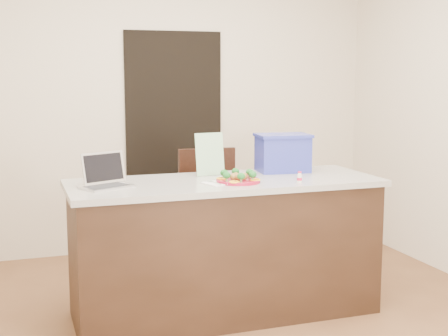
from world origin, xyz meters
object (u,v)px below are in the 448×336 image
object	(u,v)px
plate	(238,181)
chair	(211,207)
napkin	(218,183)
island	(225,247)
blue_box	(283,153)
laptop	(105,177)
yogurt_bottle	(299,178)

from	to	relation	value
plate	chair	xyz separation A→B (m)	(0.08, 0.81, -0.34)
chair	napkin	bearing A→B (deg)	-103.78
island	plate	size ratio (longest dim) A/B	7.18
blue_box	laptop	bearing A→B (deg)	-165.40
yogurt_bottle	chair	xyz separation A→B (m)	(-0.30, 0.94, -0.36)
chair	yogurt_bottle	bearing A→B (deg)	-71.34
napkin	chair	world-z (taller)	chair
chair	laptop	bearing A→B (deg)	-142.09
napkin	laptop	xyz separation A→B (m)	(-0.69, 0.13, 0.05)
yogurt_bottle	napkin	bearing A→B (deg)	166.00
island	blue_box	xyz separation A→B (m)	(0.51, 0.21, 0.59)
blue_box	island	bearing A→B (deg)	-151.82
chair	plate	bearing A→B (deg)	-94.19
island	napkin	world-z (taller)	napkin
plate	napkin	world-z (taller)	plate
yogurt_bottle	laptop	distance (m)	1.24
laptop	blue_box	distance (m)	1.31
yogurt_bottle	blue_box	xyz separation A→B (m)	(0.09, 0.46, 0.11)
yogurt_bottle	laptop	bearing A→B (deg)	167.82
laptop	blue_box	size ratio (longest dim) A/B	0.89
yogurt_bottle	laptop	size ratio (longest dim) A/B	0.20
napkin	chair	size ratio (longest dim) A/B	0.16
island	plate	bearing A→B (deg)	-66.43
laptop	chair	bearing A→B (deg)	13.19
island	laptop	size ratio (longest dim) A/B	5.82
plate	blue_box	world-z (taller)	blue_box
plate	yogurt_bottle	bearing A→B (deg)	-19.54
yogurt_bottle	blue_box	bearing A→B (deg)	79.33
napkin	blue_box	bearing A→B (deg)	28.81
island	napkin	bearing A→B (deg)	-126.57
plate	blue_box	bearing A→B (deg)	35.39
plate	laptop	xyz separation A→B (m)	(-0.83, 0.13, 0.05)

